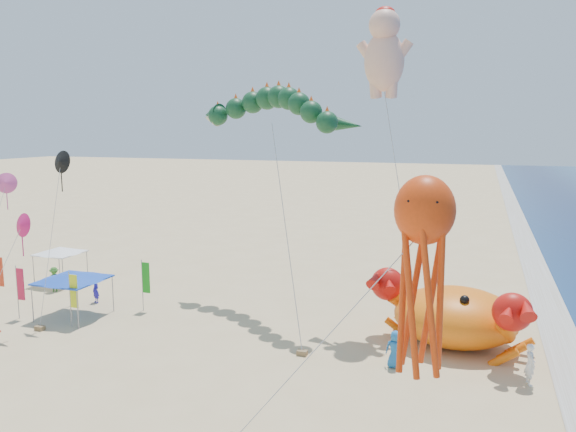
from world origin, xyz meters
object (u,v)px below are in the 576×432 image
object	(u,v)px
dragon_kite	(269,114)
cherub_kite	(384,51)
crab_inflatable	(456,315)
canopy_white	(60,250)
canopy_blue	(72,277)
octopus_kite	(422,260)

from	to	relation	value
dragon_kite	cherub_kite	bearing A→B (deg)	-5.89
cherub_kite	dragon_kite	bearing A→B (deg)	174.11
crab_inflatable	canopy_white	xyz separation A→B (m)	(-27.45, 2.95, 0.80)
crab_inflatable	canopy_blue	world-z (taller)	crab_inflatable
cherub_kite	canopy_blue	distance (m)	22.06
octopus_kite	cherub_kite	bearing A→B (deg)	105.74
dragon_kite	canopy_blue	size ratio (longest dim) A/B	3.53
crab_inflatable	octopus_kite	size ratio (longest dim) A/B	0.89
dragon_kite	canopy_white	xyz separation A→B (m)	(-16.02, -0.29, -9.48)
canopy_blue	canopy_white	distance (m)	8.11
canopy_blue	canopy_white	world-z (taller)	same
crab_inflatable	dragon_kite	distance (m)	15.71
cherub_kite	canopy_white	distance (m)	26.35
canopy_white	dragon_kite	bearing A→B (deg)	1.05
crab_inflatable	canopy_blue	size ratio (longest dim) A/B	2.27
crab_inflatable	canopy_white	bearing A→B (deg)	173.87
canopy_white	crab_inflatable	bearing A→B (deg)	-6.13
octopus_kite	canopy_blue	bearing A→B (deg)	159.97
crab_inflatable	canopy_blue	bearing A→B (deg)	-172.90
canopy_blue	canopy_white	bearing A→B (deg)	135.94
cherub_kite	octopus_kite	bearing A→B (deg)	-74.26
dragon_kite	cherub_kite	xyz separation A→B (m)	(7.00, -0.72, 3.33)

